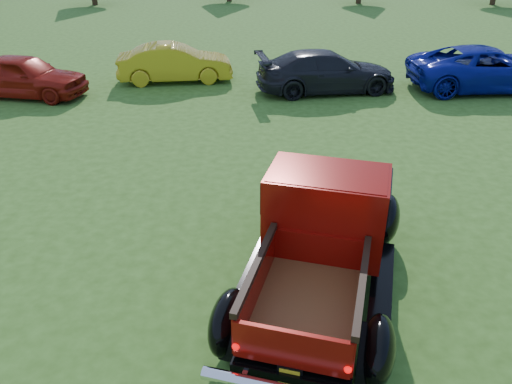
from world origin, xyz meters
TOP-DOWN VIEW (x-y plane):
  - ground at (0.00, 0.00)m, footprint 120.00×120.00m
  - pickup_truck at (0.43, -0.50)m, footprint 3.12×4.97m
  - show_car_red at (-7.89, 8.45)m, footprint 4.01×2.16m
  - show_car_yellow at (-3.50, 10.24)m, footprint 3.97×1.88m
  - show_car_grey at (1.50, 9.14)m, footprint 4.70×2.60m
  - show_car_blue at (6.69, 9.43)m, footprint 5.08×2.63m

SIDE VIEW (x-z plane):
  - ground at x=0.00m, z-range 0.00..0.00m
  - show_car_yellow at x=-3.50m, z-range 0.00..1.26m
  - show_car_grey at x=1.50m, z-range 0.00..1.29m
  - show_car_red at x=-7.89m, z-range 0.00..1.29m
  - show_car_blue at x=6.69m, z-range 0.00..1.37m
  - pickup_truck at x=0.43m, z-range -0.04..1.70m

